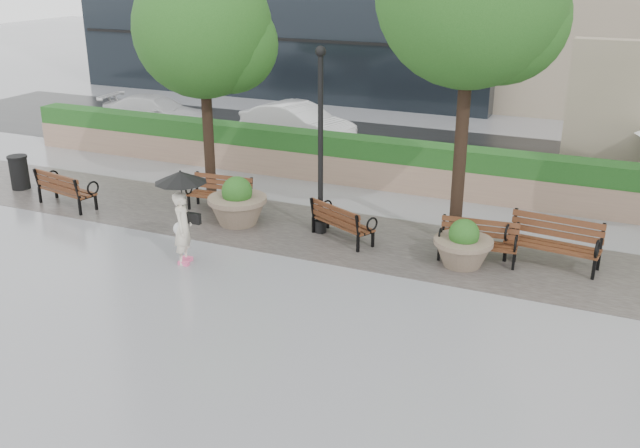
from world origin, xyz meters
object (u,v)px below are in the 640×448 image
at_px(bench_1, 220,201).
at_px(planter_right, 463,248).
at_px(bench_4, 552,253).
at_px(bench_2, 342,229).
at_px(car_left, 156,112).
at_px(bench_0, 67,196).
at_px(trash_bin, 19,173).
at_px(planter_left, 238,206).
at_px(bench_3, 477,250).
at_px(pedestrian, 182,208).
at_px(lamppost, 321,154).
at_px(car_right, 298,124).

bearing_deg(bench_1, planter_right, -11.58).
bearing_deg(bench_1, bench_4, -4.70).
distance_m(bench_2, car_left, 13.06).
relative_size(bench_0, trash_bin, 2.05).
xyz_separation_m(planter_right, car_left, (-13.49, 7.88, 0.20)).
height_order(planter_left, car_left, car_left).
xyz_separation_m(bench_1, planter_right, (6.46, -0.91, 0.14)).
bearing_deg(bench_3, bench_2, 175.47).
distance_m(bench_3, car_left, 15.65).
xyz_separation_m(planter_right, pedestrian, (-5.42, -2.20, 0.81)).
bearing_deg(bench_0, lamppost, -160.30).
bearing_deg(planter_left, pedestrian, -86.77).
bearing_deg(bench_3, planter_left, 175.65).
distance_m(bench_1, planter_left, 1.14).
height_order(bench_4, planter_left, planter_left).
bearing_deg(bench_1, planter_left, -39.78).
height_order(bench_0, car_left, car_left).
bearing_deg(planter_right, bench_1, 172.01).
height_order(bench_3, lamppost, lamppost).
bearing_deg(bench_0, bench_3, -164.22).
distance_m(bench_4, trash_bin, 14.22).
bearing_deg(bench_2, car_left, -9.65).
height_order(bench_2, lamppost, lamppost).
relative_size(lamppost, pedestrian, 2.16).
bearing_deg(planter_left, trash_bin, -179.57).
bearing_deg(planter_right, bench_0, -177.50).
relative_size(bench_0, planter_right, 1.50).
relative_size(bench_2, planter_right, 1.40).
height_order(planter_right, trash_bin, planter_right).
bearing_deg(car_right, bench_4, -114.80).
distance_m(bench_1, trash_bin, 6.08).
bearing_deg(pedestrian, car_right, -3.48).
height_order(bench_1, car_left, car_left).
xyz_separation_m(bench_3, planter_right, (-0.23, -0.36, 0.14)).
xyz_separation_m(car_left, car_right, (5.84, 0.07, 0.08)).
bearing_deg(bench_0, bench_4, -162.90).
xyz_separation_m(bench_2, pedestrian, (-2.56, -2.51, 0.96)).
distance_m(bench_3, trash_bin, 12.74).
relative_size(planter_right, lamppost, 0.29).
bearing_deg(bench_2, bench_0, 31.65).
bearing_deg(bench_0, bench_1, -148.91).
height_order(trash_bin, pedestrian, pedestrian).
bearing_deg(pedestrian, planter_right, -83.74).
bearing_deg(lamppost, trash_bin, -177.78).
relative_size(planter_right, trash_bin, 1.37).
distance_m(bench_0, car_right, 8.80).
height_order(bench_3, planter_right, planter_right).
distance_m(bench_1, car_left, 9.91).
distance_m(bench_0, bench_1, 4.02).
xyz_separation_m(trash_bin, lamppost, (9.01, 0.35, 1.46)).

